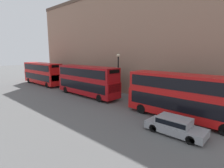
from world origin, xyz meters
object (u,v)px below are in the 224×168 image
object	(u,v)px
bus_second_in_queue	(87,80)
bus_third_in_queue	(42,73)
car_dark_sedan	(175,125)
bus_leading	(183,95)
pedestrian	(146,96)

from	to	relation	value
bus_second_in_queue	bus_third_in_queue	size ratio (longest dim) A/B	0.98
bus_second_in_queue	car_dark_sedan	size ratio (longest dim) A/B	2.46
bus_leading	pedestrian	bearing A→B (deg)	63.10
bus_second_in_queue	car_dark_sedan	distance (m)	15.15
pedestrian	car_dark_sedan	bearing A→B (deg)	-134.42
bus_leading	bus_second_in_queue	world-z (taller)	bus_second_in_queue
bus_leading	pedestrian	size ratio (longest dim) A/B	6.31
bus_second_in_queue	bus_third_in_queue	xyz separation A→B (m)	(-0.00, 13.91, -0.02)
bus_second_in_queue	bus_leading	bearing A→B (deg)	-90.00
bus_third_in_queue	pedestrian	bearing A→B (deg)	-82.63
car_dark_sedan	bus_third_in_queue	bearing A→B (deg)	83.22
bus_third_in_queue	pedestrian	world-z (taller)	bus_third_in_queue
bus_leading	bus_third_in_queue	xyz separation A→B (m)	(0.00, 27.84, 0.00)
bus_second_in_queue	pedestrian	xyz separation A→B (m)	(2.87, -8.28, -1.60)
bus_leading	bus_second_in_queue	bearing A→B (deg)	90.00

